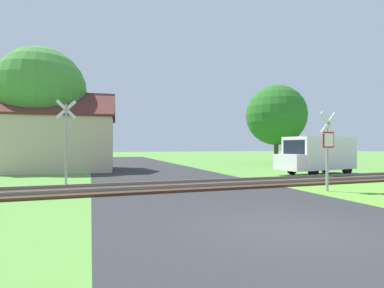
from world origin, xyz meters
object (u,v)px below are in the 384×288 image
(crossing_sign_far, at_px, (66,136))
(house, at_px, (60,142))
(tree_far, at_px, (276,115))
(mail_truck, at_px, (317,154))
(stop_sign_near, at_px, (328,145))
(tree_left, at_px, (41,91))

(crossing_sign_far, xyz_separation_m, house, (-0.93, 8.02, -0.17))
(crossing_sign_far, bearing_deg, tree_far, 28.37)
(crossing_sign_far, bearing_deg, mail_truck, -1.03)
(crossing_sign_far, relative_size, house, 0.49)
(stop_sign_near, distance_m, house, 17.07)
(tree_far, xyz_separation_m, mail_truck, (-4.00, -9.99, -3.41))
(tree_far, relative_size, mail_truck, 1.47)
(tree_far, height_order, tree_left, tree_left)
(house, bearing_deg, stop_sign_near, -47.47)
(crossing_sign_far, bearing_deg, stop_sign_near, -30.56)
(house, bearing_deg, mail_truck, -24.01)
(tree_left, bearing_deg, tree_far, 4.17)
(house, relative_size, tree_left, 0.91)
(stop_sign_near, relative_size, mail_truck, 0.59)
(tree_left, bearing_deg, stop_sign_near, -49.89)
(stop_sign_near, distance_m, crossing_sign_far, 10.99)
(mail_truck, bearing_deg, tree_left, 53.63)
(crossing_sign_far, height_order, tree_left, tree_left)
(tree_left, xyz_separation_m, mail_truck, (16.02, -8.53, -4.26))
(crossing_sign_far, height_order, tree_far, tree_far)
(stop_sign_near, height_order, crossing_sign_far, crossing_sign_far)
(house, height_order, tree_left, tree_left)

